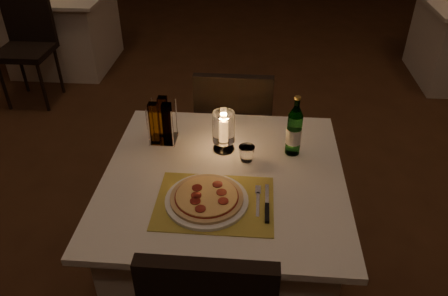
# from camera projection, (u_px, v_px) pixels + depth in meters

# --- Properties ---
(floor) EXTENTS (8.00, 10.00, 0.02)m
(floor) POSITION_uv_depth(u_px,v_px,m) (245.00, 212.00, 2.72)
(floor) COLOR #4B2B18
(floor) RESTS_ON ground
(main_table) EXTENTS (1.00, 1.00, 0.74)m
(main_table) POSITION_uv_depth(u_px,v_px,m) (224.00, 237.00, 2.03)
(main_table) COLOR silver
(main_table) RESTS_ON ground
(chair_far) EXTENTS (0.42, 0.42, 0.90)m
(chair_far) POSITION_uv_depth(u_px,v_px,m) (234.00, 124.00, 2.51)
(chair_far) COLOR black
(chair_far) RESTS_ON ground
(placemat) EXTENTS (0.45, 0.34, 0.00)m
(placemat) POSITION_uv_depth(u_px,v_px,m) (215.00, 203.00, 1.67)
(placemat) COLOR #B19F3D
(placemat) RESTS_ON main_table
(plate) EXTENTS (0.32, 0.32, 0.01)m
(plate) POSITION_uv_depth(u_px,v_px,m) (207.00, 200.00, 1.67)
(plate) COLOR white
(plate) RESTS_ON placemat
(pizza) EXTENTS (0.28, 0.28, 0.02)m
(pizza) POSITION_uv_depth(u_px,v_px,m) (207.00, 197.00, 1.66)
(pizza) COLOR #D8B77F
(pizza) RESTS_ON plate
(fork) EXTENTS (0.02, 0.18, 0.00)m
(fork) POSITION_uv_depth(u_px,v_px,m) (258.00, 198.00, 1.68)
(fork) COLOR silver
(fork) RESTS_ON placemat
(knife) EXTENTS (0.02, 0.22, 0.01)m
(knife) POSITION_uv_depth(u_px,v_px,m) (267.00, 209.00, 1.63)
(knife) COLOR black
(knife) RESTS_ON placemat
(tumbler) EXTENTS (0.07, 0.07, 0.07)m
(tumbler) POSITION_uv_depth(u_px,v_px,m) (247.00, 153.00, 1.88)
(tumbler) COLOR white
(tumbler) RESTS_ON main_table
(water_bottle) EXTENTS (0.07, 0.07, 0.28)m
(water_bottle) POSITION_uv_depth(u_px,v_px,m) (294.00, 131.00, 1.89)
(water_bottle) COLOR #579E55
(water_bottle) RESTS_ON main_table
(hurricane_candle) EXTENTS (0.10, 0.10, 0.19)m
(hurricane_candle) POSITION_uv_depth(u_px,v_px,m) (224.00, 128.00, 1.91)
(hurricane_candle) COLOR white
(hurricane_candle) RESTS_ON main_table
(cruet_caddy) EXTENTS (0.12, 0.12, 0.21)m
(cruet_caddy) POSITION_uv_depth(u_px,v_px,m) (162.00, 123.00, 1.97)
(cruet_caddy) COLOR white
(cruet_caddy) RESTS_ON main_table
(neighbor_table_left) EXTENTS (1.00, 1.00, 0.74)m
(neighbor_table_left) POSITION_uv_depth(u_px,v_px,m) (64.00, 29.00, 4.35)
(neighbor_table_left) COLOR silver
(neighbor_table_left) RESTS_ON ground
(neighbor_chair_la) EXTENTS (0.42, 0.42, 0.90)m
(neighbor_chair_la) POSITION_uv_depth(u_px,v_px,m) (27.00, 38.00, 3.67)
(neighbor_chair_la) COLOR black
(neighbor_chair_la) RESTS_ON ground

